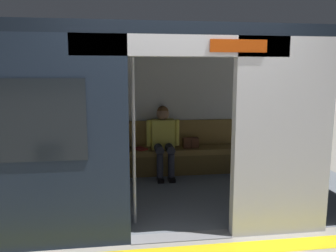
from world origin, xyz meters
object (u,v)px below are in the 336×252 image
person_seated (163,137)px  handbag (191,143)px  train_car (160,92)px  bench_seat (158,155)px  book (140,149)px  grab_pole_door (134,136)px

person_seated → handbag: bearing=-167.6°
train_car → bench_seat: size_ratio=2.34×
train_car → handbag: size_ratio=24.62×
person_seated → book: person_seated is taller
bench_seat → train_car: bearing=85.9°
handbag → grab_pole_door: 2.22m
bench_seat → book: size_ratio=12.42×
book → grab_pole_door: size_ratio=0.11×
train_car → grab_pole_door: 1.00m
book → grab_pole_door: grab_pole_door is taller
train_car → handbag: train_car is taller
handbag → book: (0.86, 0.04, -0.07)m
handbag → book: 0.87m
train_car → person_seated: size_ratio=5.53×
train_car → bench_seat: 1.52m
grab_pole_door → train_car: bearing=-115.7°
person_seated → train_car: bearing=80.8°
train_car → bench_seat: (-0.07, -1.03, -1.12)m
bench_seat → person_seated: bearing=147.9°
train_car → person_seated: (-0.16, -0.97, -0.80)m
bench_seat → grab_pole_door: grab_pole_door is taller
book → handbag: bearing=148.6°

